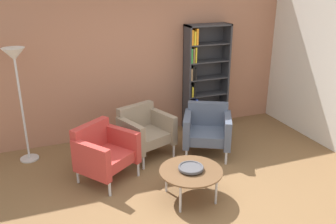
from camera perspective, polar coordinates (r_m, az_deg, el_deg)
ground_plane at (r=4.63m, az=3.37°, el=-14.65°), size 8.32×8.32×0.00m
brick_back_panel at (r=6.22m, az=-5.70°, el=9.25°), size 6.40×0.12×2.90m
bookshelf_tall at (r=6.57m, az=5.40°, el=5.32°), size 0.80×0.30×1.90m
coffee_table_low at (r=4.60m, az=3.63°, el=-9.44°), size 0.80×0.80×0.40m
decorative_bowl at (r=4.57m, az=3.65°, el=-8.75°), size 0.32×0.32×0.05m
armchair_near_window at (r=5.73m, az=6.20°, el=-2.65°), size 0.92×0.90×0.78m
armchair_corner_red at (r=5.07m, az=-10.12°, el=-6.16°), size 0.95×0.93×0.78m
armchair_by_bookshelf at (r=5.65m, az=-3.75°, el=-2.95°), size 0.89×0.85×0.78m
floor_lamp_torchiere at (r=5.58m, az=-22.88°, el=6.38°), size 0.32×0.32×1.74m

